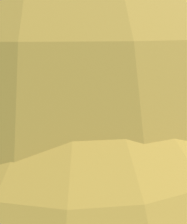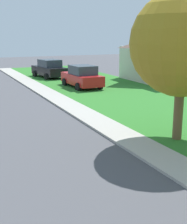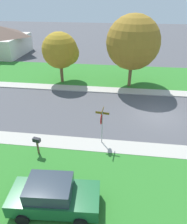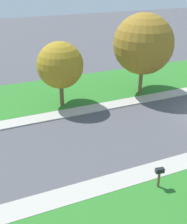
# 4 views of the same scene
# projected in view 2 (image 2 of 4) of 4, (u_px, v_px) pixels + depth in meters

# --- Properties ---
(sidewalk_east) EXTENTS (1.40, 56.00, 0.10)m
(sidewalk_east) POSITION_uv_depth(u_px,v_px,m) (117.00, 132.00, 13.39)
(sidewalk_east) COLOR #ADA89E
(sidewalk_east) RESTS_ON ground
(car_red_near_corner) EXTENTS (2.14, 4.35, 1.76)m
(car_red_near_corner) POSITION_uv_depth(u_px,v_px,m) (82.00, 77.00, 24.45)
(car_red_near_corner) COLOR red
(car_red_near_corner) RESTS_ON ground
(car_black_across_road) EXTENTS (2.49, 4.51, 1.76)m
(car_black_across_road) POSITION_uv_depth(u_px,v_px,m) (49.00, 69.00, 30.03)
(car_black_across_road) COLOR black
(car_black_across_road) RESTS_ON ground
(house_right_setback) EXTENTS (9.12, 7.93, 4.60)m
(house_right_setback) POSITION_uv_depth(u_px,v_px,m) (181.00, 54.00, 27.96)
(house_right_setback) COLOR silver
(house_right_setback) RESTS_ON ground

